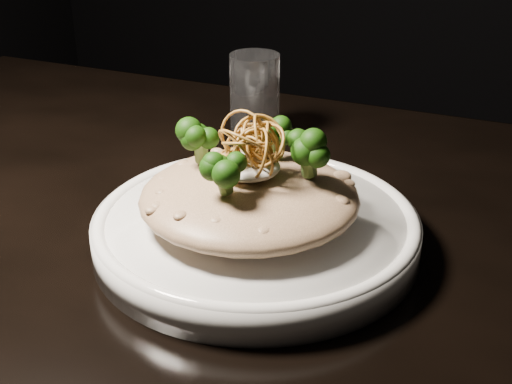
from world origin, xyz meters
TOP-DOWN VIEW (x-y plane):
  - table at (0.00, 0.00)m, footprint 1.10×0.80m
  - plate at (0.10, -0.02)m, footprint 0.29×0.29m
  - risotto at (0.09, -0.02)m, footprint 0.19×0.19m
  - broccoli at (0.09, -0.01)m, footprint 0.15×0.15m
  - cheese at (0.09, -0.02)m, footprint 0.06×0.06m
  - shallots at (0.10, -0.02)m, footprint 0.06×0.06m
  - drinking_glass at (-0.01, 0.22)m, footprint 0.08×0.08m

SIDE VIEW (x-z plane):
  - table at x=0.00m, z-range 0.29..1.04m
  - plate at x=0.10m, z-range 0.75..0.78m
  - risotto at x=0.09m, z-range 0.78..0.82m
  - drinking_glass at x=-0.01m, z-range 0.75..0.86m
  - cheese at x=0.09m, z-range 0.82..0.84m
  - broccoli at x=0.09m, z-range 0.82..0.88m
  - shallots at x=0.10m, z-range 0.84..0.88m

